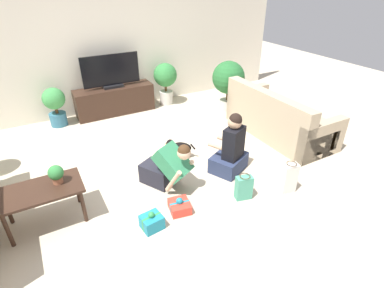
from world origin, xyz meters
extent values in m
plane|color=beige|center=(0.00, 0.00, 0.00)|extent=(16.00, 16.00, 0.00)
cube|color=silver|center=(0.00, 2.63, 1.30)|extent=(8.40, 0.06, 2.60)
cube|color=tan|center=(2.45, -0.03, 0.22)|extent=(0.90, 1.99, 0.43)
cube|color=tan|center=(2.10, -0.03, 0.64)|extent=(0.20, 1.99, 0.42)
cube|color=tan|center=(2.45, -0.94, 0.31)|extent=(0.90, 0.16, 0.61)
cube|color=tan|center=(2.45, 0.88, 0.31)|extent=(0.90, 0.16, 0.61)
cube|color=#288E6B|center=(2.30, -0.36, 0.59)|extent=(0.18, 0.34, 0.32)
cube|color=#E5566B|center=(2.30, 0.30, 0.59)|extent=(0.18, 0.34, 0.32)
cube|color=#382319|center=(-1.48, -0.41, 0.46)|extent=(0.89, 0.51, 0.03)
cylinder|color=#382319|center=(-1.87, -0.60, 0.22)|extent=(0.04, 0.04, 0.45)
cylinder|color=#382319|center=(-1.10, -0.60, 0.22)|extent=(0.04, 0.04, 0.45)
cylinder|color=#382319|center=(-1.87, -0.21, 0.22)|extent=(0.04, 0.04, 0.45)
cylinder|color=#382319|center=(-1.10, -0.21, 0.22)|extent=(0.04, 0.04, 0.45)
cube|color=#382319|center=(0.15, 2.34, 0.28)|extent=(1.57, 0.45, 0.55)
cube|color=black|center=(0.15, 2.34, 0.58)|extent=(0.40, 0.20, 0.05)
cube|color=black|center=(0.15, 2.34, 0.91)|extent=(1.13, 0.03, 0.60)
cylinder|color=#336B84|center=(-0.99, 2.29, 0.12)|extent=(0.31, 0.31, 0.25)
cylinder|color=brown|center=(-0.99, 2.29, 0.31)|extent=(0.06, 0.06, 0.12)
sphere|color=#3D8E47|center=(-0.99, 2.29, 0.54)|extent=(0.40, 0.40, 0.40)
cylinder|color=beige|center=(1.28, 2.29, 0.14)|extent=(0.29, 0.29, 0.29)
cylinder|color=brown|center=(1.28, 2.29, 0.37)|extent=(0.05, 0.05, 0.15)
sphere|color=#337F3D|center=(1.28, 2.29, 0.65)|extent=(0.50, 0.50, 0.50)
cylinder|color=beige|center=(2.25, 1.31, 0.12)|extent=(0.30, 0.30, 0.24)
cylinder|color=brown|center=(2.25, 1.31, 0.34)|extent=(0.05, 0.05, 0.20)
sphere|color=#286B33|center=(2.25, 1.31, 0.72)|extent=(0.66, 0.66, 0.66)
cube|color=#23232D|center=(-0.05, -0.32, 0.14)|extent=(0.46, 0.52, 0.28)
cube|color=#338456|center=(0.08, -0.56, 0.43)|extent=(0.51, 0.57, 0.45)
sphere|color=beige|center=(0.16, -0.71, 0.63)|extent=(0.17, 0.17, 0.17)
sphere|color=#472D19|center=(0.16, -0.71, 0.66)|extent=(0.16, 0.16, 0.16)
cylinder|color=beige|center=(0.00, -0.72, 0.25)|extent=(0.18, 0.26, 0.39)
cylinder|color=beige|center=(0.25, -0.58, 0.25)|extent=(0.18, 0.26, 0.39)
cube|color=#283351|center=(0.99, -0.54, 0.12)|extent=(0.64, 0.59, 0.24)
cube|color=black|center=(1.02, -0.59, 0.47)|extent=(0.38, 0.32, 0.47)
sphere|color=tan|center=(1.01, -0.58, 0.80)|extent=(0.20, 0.20, 0.20)
sphere|color=black|center=(1.02, -0.59, 0.83)|extent=(0.18, 0.18, 0.18)
cylinder|color=tan|center=(1.04, -0.35, 0.40)|extent=(0.16, 0.26, 0.06)
cylinder|color=tan|center=(0.81, -0.46, 0.40)|extent=(0.16, 0.26, 0.06)
ellipsoid|color=black|center=(0.55, 0.11, 0.18)|extent=(0.32, 0.31, 0.15)
sphere|color=black|center=(0.41, 0.23, 0.22)|extent=(0.13, 0.13, 0.13)
sphere|color=olive|center=(0.37, 0.27, 0.21)|extent=(0.06, 0.06, 0.06)
cylinder|color=black|center=(0.68, -0.01, 0.21)|extent=(0.08, 0.08, 0.10)
cylinder|color=olive|center=(0.50, 0.21, 0.05)|extent=(0.03, 0.03, 0.10)
cylinder|color=olive|center=(0.45, 0.14, 0.05)|extent=(0.03, 0.03, 0.10)
cylinder|color=olive|center=(0.65, 0.07, 0.05)|extent=(0.03, 0.03, 0.10)
cylinder|color=olive|center=(0.59, 0.01, 0.05)|extent=(0.03, 0.03, 0.10)
cube|color=teal|center=(-0.46, -1.08, 0.08)|extent=(0.26, 0.24, 0.17)
cube|color=#2D934C|center=(-0.46, -1.08, 0.08)|extent=(0.24, 0.06, 0.17)
sphere|color=#2D934C|center=(-0.46, -1.08, 0.19)|extent=(0.07, 0.07, 0.07)
cube|color=red|center=(-0.05, -0.98, 0.06)|extent=(0.28, 0.30, 0.12)
cube|color=teal|center=(-0.05, -0.98, 0.06)|extent=(0.25, 0.07, 0.12)
sphere|color=teal|center=(-0.05, -0.98, 0.15)|extent=(0.08, 0.08, 0.08)
cube|color=white|center=(1.38, -1.35, 0.21)|extent=(0.22, 0.14, 0.42)
torus|color=#4C3823|center=(1.38, -1.35, 0.44)|extent=(0.15, 0.15, 0.01)
cube|color=#4CA384|center=(0.78, -1.17, 0.16)|extent=(0.23, 0.16, 0.32)
torus|color=#4C3823|center=(0.78, -1.17, 0.34)|extent=(0.17, 0.17, 0.01)
cylinder|color=#A36042|center=(-1.28, -0.38, 0.51)|extent=(0.11, 0.11, 0.07)
sphere|color=#337F3D|center=(-1.28, -0.38, 0.62)|extent=(0.17, 0.17, 0.17)
camera|label=1|loc=(-1.28, -3.51, 2.55)|focal=28.00mm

